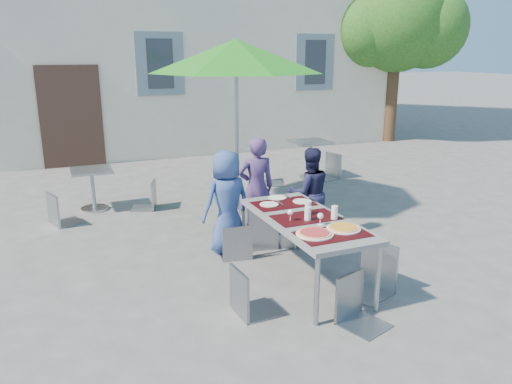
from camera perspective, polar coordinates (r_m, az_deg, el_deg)
name	(u,v)px	position (r m, az deg, el deg)	size (l,w,h in m)	color
ground	(324,295)	(5.42, 7.83, -11.61)	(90.00, 90.00, 0.00)	#4A4A4C
tree	(397,21)	(14.78, 15.84, 18.25)	(3.60, 3.00, 4.70)	#432E1D
dining_table	(306,222)	(5.43, 5.70, -3.48)	(0.80, 1.85, 0.76)	#4D4E53
pizza_near_left	(315,233)	(4.92, 6.71, -4.71)	(0.37, 0.37, 0.03)	white
pizza_near_right	(344,228)	(5.11, 9.98, -4.06)	(0.34, 0.34, 0.03)	white
glassware	(314,212)	(5.35, 6.70, -2.30)	(0.53, 0.41, 0.15)	silver
place_settings	(283,201)	(5.95, 3.12, -1.03)	(0.67, 0.48, 0.01)	white
child_0	(227,202)	(6.27, -3.34, -1.13)	(0.64, 0.42, 1.32)	#304784
child_1	(256,188)	(6.77, 0.01, 0.50)	(0.51, 0.33, 1.39)	#4A3266
child_2	(309,193)	(6.82, 6.10, -0.10)	(0.61, 0.35, 1.25)	#191938
chair_0	(236,221)	(6.09, -2.32, -3.35)	(0.42, 0.42, 0.84)	gray
chair_1	(259,202)	(6.37, 0.33, -1.12)	(0.55, 0.56, 1.06)	gray
chair_2	(298,202)	(6.48, 4.86, -1.11)	(0.58, 0.59, 1.02)	gray
chair_3	(248,264)	(4.80, -0.91, -8.23)	(0.43, 0.42, 0.90)	gray
chair_4	(375,239)	(5.38, 13.47, -5.23)	(0.57, 0.57, 1.01)	gray
chair_5	(359,272)	(4.76, 11.71, -8.93)	(0.50, 0.50, 0.89)	gray
patio_umbrella	(236,57)	(7.67, -2.28, 15.14)	(2.66, 2.66, 2.66)	#B8BBC1
cafe_table_0	(93,184)	(8.41, -18.18, 0.89)	(0.63, 0.63, 0.67)	#B8BBC1
bg_chair_l_0	(58,190)	(7.82, -21.73, 0.24)	(0.52, 0.52, 0.92)	#93989E
bg_chair_r_0	(147,179)	(8.21, -12.33, 1.49)	(0.49, 0.49, 0.87)	gray
cafe_table_1	(310,153)	(10.05, 6.24, 4.50)	(0.71, 0.71, 0.76)	#B8BBC1
bg_chair_l_1	(265,152)	(9.52, 1.02, 4.56)	(0.62, 0.62, 1.05)	gray
bg_chair_r_1	(331,151)	(10.13, 8.54, 4.63)	(0.52, 0.52, 0.93)	#92989D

